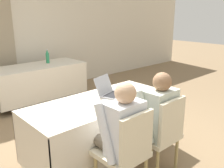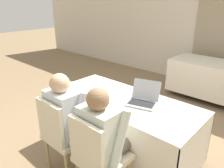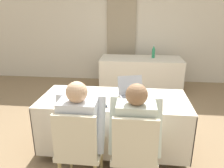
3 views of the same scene
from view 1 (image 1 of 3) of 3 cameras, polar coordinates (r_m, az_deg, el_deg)
name	(u,v)px [view 1 (image 1 of 3)]	position (r m, az deg, el deg)	size (l,w,h in m)	color
ground_plane	(101,155)	(3.30, -2.47, -15.96)	(24.00, 24.00, 0.00)	#846B4C
wall_back	(1,33)	(5.57, -24.13, 10.66)	(12.00, 0.06, 2.70)	beige
conference_table_near	(101,114)	(3.04, -2.60, -6.96)	(1.81, 0.79, 0.74)	beige
conference_table_far	(38,74)	(5.16, -16.55, 2.17)	(1.81, 0.79, 0.74)	beige
laptop	(111,92)	(3.15, -0.26, -1.80)	(0.40, 0.40, 0.23)	#99999E
cell_phone	(108,108)	(2.75, -0.93, -5.42)	(0.10, 0.15, 0.01)	black
paper_beside_laptop	(51,117)	(2.59, -13.76, -7.41)	(0.23, 0.31, 0.00)	white
paper_centre_table	(79,109)	(2.76, -7.54, -5.58)	(0.25, 0.32, 0.00)	white
paper_left_edge	(128,88)	(3.46, 3.58, -0.94)	(0.32, 0.36, 0.00)	white
water_bottle	(47,57)	(5.28, -14.53, 6.05)	(0.07, 0.07, 0.29)	#288456
chair_near_left	(126,150)	(2.45, 3.33, -14.84)	(0.44, 0.44, 0.90)	tan
chair_near_right	(161,132)	(2.82, 11.20, -10.73)	(0.44, 0.44, 0.90)	tan
person_checkered_shirt	(119,131)	(2.43, 1.62, -10.71)	(0.50, 0.52, 1.16)	#665B4C
person_white_shirt	(154,116)	(2.80, 9.68, -7.16)	(0.50, 0.52, 1.16)	#665B4C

